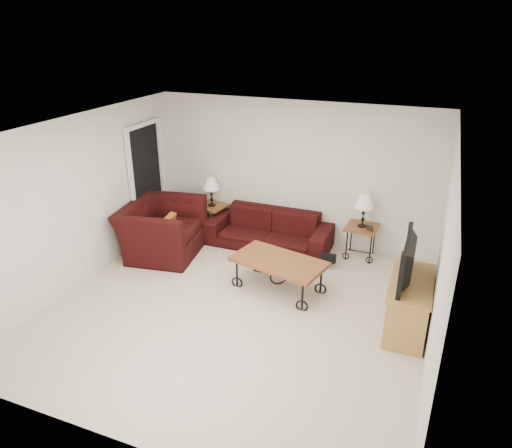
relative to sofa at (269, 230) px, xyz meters
The scene contains 20 objects.
ground 2.06m from the sofa, 82.13° to the right, with size 5.00×5.00×0.00m, color beige.
wall_back 1.09m from the sofa, 59.81° to the left, with size 5.00×0.02×2.50m, color white.
wall_front 4.62m from the sofa, 86.47° to the right, with size 5.00×0.02×2.50m, color white.
wall_left 3.14m from the sofa, 137.71° to the right, with size 0.02×5.00×2.50m, color white.
wall_right 3.56m from the sofa, 36.01° to the right, with size 0.02×5.00×2.50m, color white.
ceiling 2.99m from the sofa, 82.13° to the right, with size 5.00×5.00×0.00m, color white.
doorway 2.33m from the sofa, behind, with size 0.08×0.94×2.04m, color black.
sofa is the anchor object (origin of this frame).
side_table_left 1.21m from the sofa, behind, with size 0.49×0.49×0.54m, color brown.
side_table_right 1.59m from the sofa, ahead, with size 0.51×0.51×0.56m, color brown.
lamp_left 1.30m from the sofa, behind, with size 0.30×0.30×0.54m, color black, non-canonical shape.
lamp_right 1.67m from the sofa, ahead, with size 0.32×0.32×0.56m, color black, non-canonical shape.
photo_frame_left 1.37m from the sofa, behind, with size 0.11×0.01×0.09m, color black.
photo_frame_right 1.75m from the sofa, ahead, with size 0.11×0.01×0.09m, color black.
coffee_table 1.49m from the sofa, 64.37° to the right, with size 1.33×0.72×0.50m, color brown.
armchair 1.84m from the sofa, 150.25° to the right, with size 1.36×1.19×0.88m, color black.
throw_pillow 1.75m from the sofa, 146.36° to the right, with size 0.40×0.11×0.40m, color #AF4216.
tv_stand 2.99m from the sofa, 32.98° to the right, with size 0.48×1.15×0.69m, color #BF8747.
television 3.05m from the sofa, 33.19° to the right, with size 1.03×0.14×0.59m, color black.
backpack 1.23m from the sofa, 14.73° to the right, with size 0.37×0.28×0.47m, color black.
Camera 1 is at (2.30, -5.12, 3.71)m, focal length 33.23 mm.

